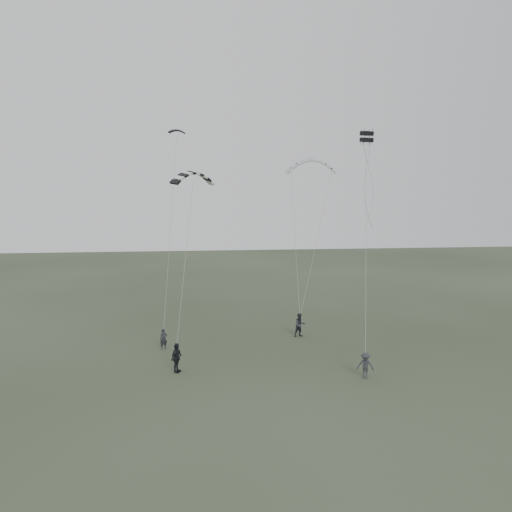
{
  "coord_description": "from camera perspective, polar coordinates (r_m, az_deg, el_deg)",
  "views": [
    {
      "loc": [
        -3.25,
        -30.19,
        10.93
      ],
      "look_at": [
        1.18,
        5.9,
        6.54
      ],
      "focal_mm": 35.0,
      "sensor_mm": 36.0,
      "label": 1
    }
  ],
  "objects": [
    {
      "name": "kite_box",
      "position": [
        36.15,
        12.53,
        13.17
      ],
      "size": [
        0.92,
        0.95,
        0.79
      ],
      "primitive_type": null,
      "rotation": [
        0.09,
        0.0,
        0.41
      ],
      "color": "black",
      "rests_on": "flyer_far"
    },
    {
      "name": "flyer_center",
      "position": [
        31.99,
        -9.08,
        -11.42
      ],
      "size": [
        0.92,
        1.17,
        1.86
      ],
      "primitive_type": "imported",
      "rotation": [
        0.0,
        0.0,
        1.07
      ],
      "color": "black",
      "rests_on": "ground"
    },
    {
      "name": "kite_pale_large",
      "position": [
        46.2,
        6.36,
        10.85
      ],
      "size": [
        4.76,
        2.1,
        2.04
      ],
      "primitive_type": null,
      "rotation": [
        0.26,
        0.0,
        -0.14
      ],
      "color": "#B6B9BC",
      "rests_on": "flyer_right"
    },
    {
      "name": "ground",
      "position": [
        32.27,
        -0.83,
        -12.91
      ],
      "size": [
        140.0,
        140.0,
        0.0
      ],
      "primitive_type": "plane",
      "color": "#2B3623",
      "rests_on": "ground"
    },
    {
      "name": "flyer_right",
      "position": [
        39.39,
        5.04,
        -7.86
      ],
      "size": [
        1.04,
        0.9,
        1.85
      ],
      "primitive_type": "imported",
      "rotation": [
        0.0,
        0.0,
        0.25
      ],
      "color": "#26262B",
      "rests_on": "ground"
    },
    {
      "name": "kite_striped",
      "position": [
        35.43,
        -7.2,
        9.43
      ],
      "size": [
        3.32,
        2.75,
        1.4
      ],
      "primitive_type": null,
      "rotation": [
        0.18,
        0.0,
        0.61
      ],
      "color": "black",
      "rests_on": "flyer_center"
    },
    {
      "name": "flyer_far",
      "position": [
        31.38,
        12.38,
        -12.13
      ],
      "size": [
        1.18,
        0.96,
        1.59
      ],
      "primitive_type": "imported",
      "rotation": [
        0.0,
        0.0,
        -0.43
      ],
      "color": "#2A2B30",
      "rests_on": "ground"
    },
    {
      "name": "flyer_left",
      "position": [
        36.81,
        -10.51,
        -9.31
      ],
      "size": [
        0.61,
        0.47,
        1.47
      ],
      "primitive_type": "imported",
      "rotation": [
        0.0,
        0.0,
        0.25
      ],
      "color": "black",
      "rests_on": "ground"
    },
    {
      "name": "kite_dark_small",
      "position": [
        44.06,
        -9.04,
        14.0
      ],
      "size": [
        1.53,
        0.95,
        0.59
      ],
      "primitive_type": null,
      "rotation": [
        0.3,
        0.0,
        0.31
      ],
      "color": "black",
      "rests_on": "flyer_left"
    }
  ]
}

